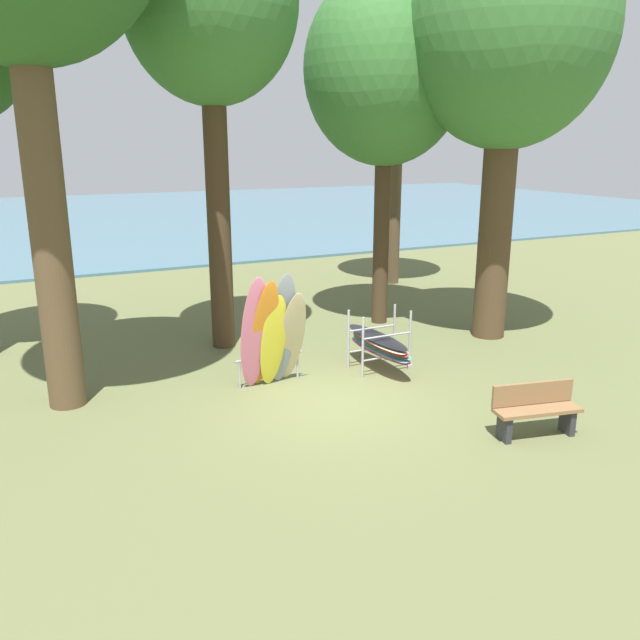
{
  "coord_description": "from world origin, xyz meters",
  "views": [
    {
      "loc": [
        -4.94,
        -9.66,
        4.54
      ],
      "look_at": [
        0.47,
        1.51,
        1.1
      ],
      "focal_mm": 36.28,
      "sensor_mm": 36.0,
      "label": 1
    }
  ],
  "objects": [
    {
      "name": "ground_plane",
      "position": [
        0.0,
        0.0,
        0.0
      ],
      "size": [
        80.0,
        80.0,
        0.0
      ],
      "primitive_type": "plane",
      "color": "#60663D"
    },
    {
      "name": "lake_water",
      "position": [
        0.0,
        31.59,
        0.05
      ],
      "size": [
        80.0,
        36.0,
        0.1
      ],
      "primitive_type": "cube",
      "color": "#477084",
      "rests_on": "ground"
    },
    {
      "name": "tree_foreground_right",
      "position": [
        5.25,
        2.05,
        6.8
      ],
      "size": [
        4.49,
        4.49,
        9.5
      ],
      "color": "#4C3823",
      "rests_on": "ground"
    },
    {
      "name": "tree_mid_behind",
      "position": [
        6.37,
        8.23,
        6.69
      ],
      "size": [
        3.83,
        3.83,
        8.96
      ],
      "color": "brown",
      "rests_on": "ground"
    },
    {
      "name": "tree_far_left_back",
      "position": [
        3.5,
        4.25,
        6.13
      ],
      "size": [
        3.87,
        3.87,
        8.4
      ],
      "color": "#42301E",
      "rests_on": "ground"
    },
    {
      "name": "tree_deep_back",
      "position": [
        -0.75,
        4.07,
        7.17
      ],
      "size": [
        3.6,
        3.6,
        9.36
      ],
      "color": "#42301E",
      "rests_on": "ground"
    },
    {
      "name": "leaning_board_pile",
      "position": [
        -0.71,
        1.1,
        1.04
      ],
      "size": [
        1.38,
        0.84,
        2.26
      ],
      "color": "pink",
      "rests_on": "ground"
    },
    {
      "name": "board_storage_rack",
      "position": [
        1.63,
        1.14,
        0.55
      ],
      "size": [
        1.15,
        2.12,
        1.25
      ],
      "color": "#9EA0A5",
      "rests_on": "ground"
    },
    {
      "name": "park_bench",
      "position": [
        2.27,
        -2.62,
        0.45
      ],
      "size": [
        1.45,
        0.69,
        0.85
      ],
      "color": "#2D2D33",
      "rests_on": "ground"
    }
  ]
}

